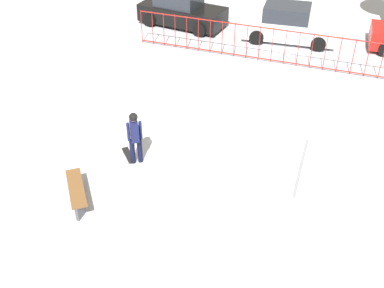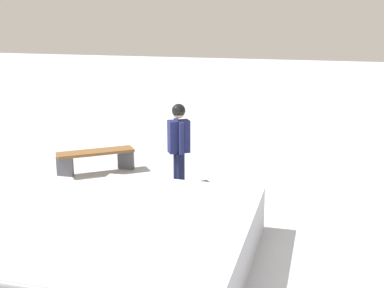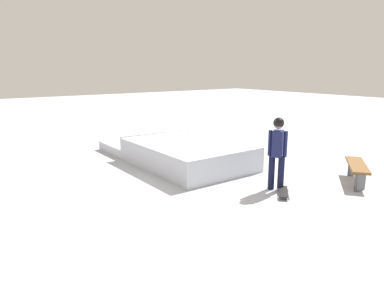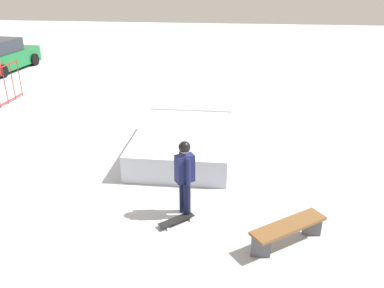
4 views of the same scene
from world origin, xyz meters
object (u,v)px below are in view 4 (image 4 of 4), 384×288
object	(u,v)px
skater	(185,173)
park_bench	(288,230)
skate_ramp	(185,138)
parked_car_green	(2,57)
skateboard	(177,220)

from	to	relation	value
skater	park_bench	world-z (taller)	skater
skate_ramp	parked_car_green	xyz separation A→B (m)	(8.53, 10.55, 0.41)
skate_ramp	park_bench	distance (m)	4.96
park_bench	parked_car_green	xyz separation A→B (m)	(12.79, 13.07, 0.37)
skateboard	park_bench	bearing A→B (deg)	126.18
skate_ramp	skater	xyz separation A→B (m)	(-3.45, -0.44, 0.69)
skate_ramp	skateboard	size ratio (longest dim) A/B	7.41
skate_ramp	skateboard	distance (m)	3.81
skater	parked_car_green	xyz separation A→B (m)	(11.97, 10.99, -0.28)
skater	park_bench	bearing A→B (deg)	126.06
skateboard	park_bench	size ratio (longest dim) A/B	0.48
skater	skate_ramp	bearing A→B (deg)	-115.15
skater	parked_car_green	bearing A→B (deg)	-79.85
skateboard	park_bench	xyz separation A→B (m)	(-0.47, -2.21, 0.28)
skate_ramp	skater	distance (m)	3.54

